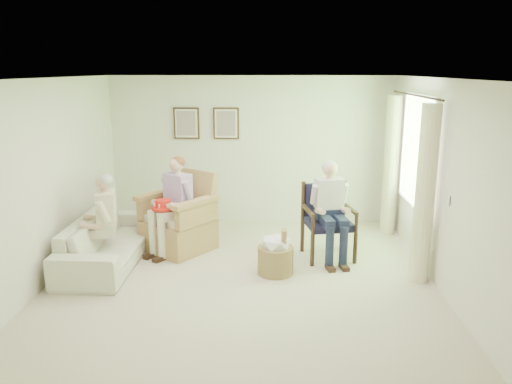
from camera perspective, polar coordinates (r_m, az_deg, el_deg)
floor at (r=6.61m, az=-1.63°, el=-10.32°), size 5.50×5.50×0.00m
back_wall at (r=8.88m, az=-0.46°, el=4.78°), size 5.00×0.04×2.60m
front_wall at (r=3.58m, az=-4.85°, el=-9.36°), size 5.00×0.04×2.60m
left_wall at (r=6.83m, az=-23.12°, el=0.87°), size 0.04×5.50×2.60m
right_wall at (r=6.51m, az=20.81°, el=0.47°), size 0.04×5.50×2.60m
ceiling at (r=6.03m, az=-1.81°, el=12.86°), size 5.00×5.50×0.02m
window at (r=7.57m, az=17.95°, el=4.69°), size 0.13×2.50×1.63m
curtain_left at (r=6.70m, az=18.75°, el=-0.32°), size 0.34×0.34×2.30m
curtain_right at (r=8.55m, az=15.16°, el=2.91°), size 0.34×0.34×2.30m
framed_print_left at (r=8.91m, az=-7.96°, el=7.79°), size 0.45×0.05×0.55m
framed_print_right at (r=8.81m, az=-3.43°, el=7.83°), size 0.45×0.05×0.55m
wicker_armchair at (r=7.76m, az=-8.84°, el=-3.75°), size 0.93×0.93×1.19m
wood_armchair at (r=7.42m, az=8.24°, el=-2.92°), size 0.69×0.64×1.06m
sofa at (r=7.46m, az=-16.47°, el=-5.31°), size 2.24×0.87×0.65m
person_wicker at (r=7.48m, az=-9.20°, el=-0.68°), size 0.40×0.63×1.43m
person_dark at (r=7.18m, az=8.45°, el=-1.34°), size 0.40×0.62×1.41m
person_sofa at (r=7.18m, az=-17.14°, el=-2.60°), size 0.42×0.63×1.30m
red_hat at (r=7.39m, az=-10.56°, el=-1.53°), size 0.33×0.33×0.14m
hatbox at (r=6.79m, az=2.27°, el=-7.09°), size 0.63×0.63×0.72m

